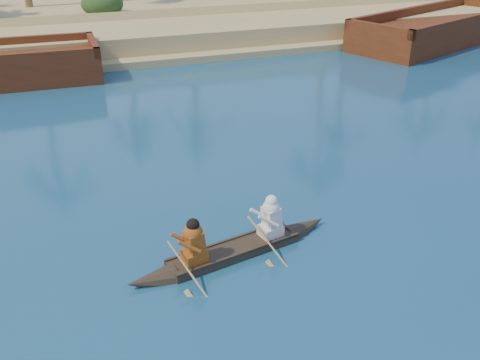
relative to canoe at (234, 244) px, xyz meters
name	(u,v)px	position (x,y,z in m)	size (l,w,h in m)	color
canoe	(234,244)	(0.00, 0.00, 0.00)	(5.14, 1.63, 1.41)	#312A1B
barge_right	(439,29)	(18.78, 16.53, 0.46)	(13.20, 8.43, 2.09)	#5E2714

